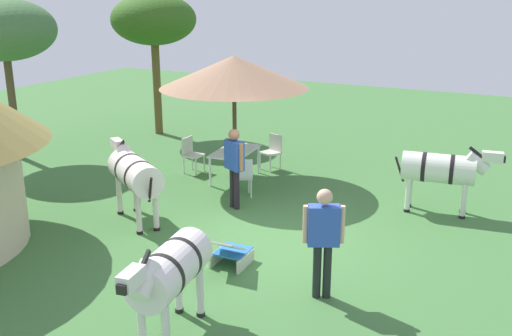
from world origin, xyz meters
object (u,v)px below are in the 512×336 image
Objects in this scene: patio_chair_near_hut at (191,152)px; striped_lounge_chair at (230,252)px; shade_umbrella at (234,72)px; zebra_nearest_camera at (169,272)px; acacia_tree_far_lawn at (154,20)px; zebra_by_umbrella at (441,169)px; zebra_toward_hut at (134,173)px; patio_dining_table at (235,154)px; patio_chair_east_end at (242,175)px; acacia_tree_behind_hut at (4,30)px; standing_watcher at (323,234)px; guest_beside_umbrella at (234,161)px; patio_chair_near_lawn at (273,149)px.

patio_chair_near_hut reaches higher than striped_lounge_chair.
shade_umbrella is 7.00m from zebra_nearest_camera.
shade_umbrella is at bearing -124.11° from acacia_tree_far_lawn.
zebra_by_umbrella is 10.13m from acacia_tree_far_lawn.
patio_dining_table is at bearing 24.75° from zebra_toward_hut.
shade_umbrella is 5.13m from zebra_by_umbrella.
zebra_nearest_camera is at bearing -158.24° from shade_umbrella.
zebra_by_umbrella is (1.03, -4.09, 0.42)m from patio_chair_east_end.
shade_umbrella is 0.82× the size of acacia_tree_behind_hut.
patio_chair_east_end is 4.24m from zebra_by_umbrella.
shade_umbrella is at bearing 115.67° from striped_lounge_chair.
zebra_nearest_camera is (-6.32, -2.52, -1.66)m from shade_umbrella.
standing_watcher is at bearing -135.31° from zebra_nearest_camera.
standing_watcher reaches higher than patio_chair_near_hut.
standing_watcher is 0.82× the size of zebra_by_umbrella.
guest_beside_umbrella is at bearing 115.11° from striped_lounge_chair.
acacia_tree_behind_hut is at bearing 157.49° from striped_lounge_chair.
zebra_toward_hut is (-3.23, 5.31, 0.07)m from zebra_by_umbrella.
patio_chair_east_end is 3.42m from striped_lounge_chair.
guest_beside_umbrella is 4.89m from zebra_nearest_camera.
patio_chair_east_end reaches higher than patio_dining_table.
patio_chair_near_lawn is at bearing -52.50° from guest_beside_umbrella.
patio_chair_east_end is at bearing -143.91° from shade_umbrella.
patio_chair_east_end is 0.21× the size of acacia_tree_far_lawn.
acacia_tree_far_lawn reaches higher than standing_watcher.
shade_umbrella is 3.65m from zebra_toward_hut.
acacia_tree_behind_hut reaches higher than standing_watcher.
shade_umbrella is 2.46m from patio_chair_east_end.
zebra_by_umbrella is at bearing -22.00° from patio_chair_east_end.
patio_chair_east_end is 0.21× the size of acacia_tree_behind_hut.
standing_watcher is at bearing -11.56° from striped_lounge_chair.
acacia_tree_far_lawn reaches higher than zebra_by_umbrella.
zebra_nearest_camera is 11.95m from acacia_tree_far_lawn.
patio_chair_near_lawn is (1.20, -0.44, -2.10)m from shade_umbrella.
acacia_tree_behind_hut reaches higher than zebra_by_umbrella.
acacia_tree_behind_hut is at bearing 38.29° from patio_chair_near_lawn.
zebra_nearest_camera is 0.48× the size of acacia_tree_far_lawn.
standing_watcher is (-2.71, -3.01, 0.01)m from guest_beside_umbrella.
shade_umbrella reaches higher than patio_chair_near_hut.
guest_beside_umbrella is at bearing 52.91° from patio_chair_near_hut.
patio_chair_east_end is 0.86m from guest_beside_umbrella.
striped_lounge_chair is (-3.09, -1.44, -0.27)m from patio_chair_east_end.
striped_lounge_chair is at bearing -40.16° from zebra_by_umbrella.
shade_umbrella is 2.46m from patio_chair_near_hut.
striped_lounge_chair is at bearing -101.11° from patio_chair_east_end.
zebra_toward_hut is at bearing -66.07° from zebra_by_umbrella.
patio_dining_table is at bearing 135.00° from shade_umbrella.
patio_chair_near_lawn is 0.43× the size of zebra_nearest_camera.
shade_umbrella is at bearing 90.00° from patio_chair_near_lawn.
zebra_toward_hut reaches higher than patio_chair_east_end.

